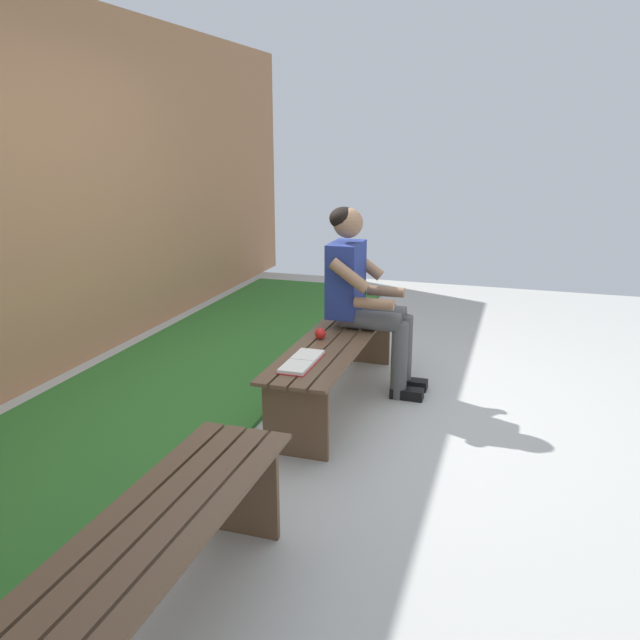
# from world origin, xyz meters

# --- Properties ---
(ground_plane) EXTENTS (10.00, 7.00, 0.04)m
(ground_plane) POSITION_xyz_m (1.20, 1.00, -0.02)
(ground_plane) COLOR #B2B2AD
(grass_strip) EXTENTS (9.00, 1.57, 0.03)m
(grass_strip) POSITION_xyz_m (1.20, -1.15, 0.01)
(grass_strip) COLOR #2D6B28
(grass_strip) RESTS_ON ground
(bench_near) EXTENTS (1.86, 0.42, 0.46)m
(bench_near) POSITION_xyz_m (0.00, -0.00, 0.35)
(bench_near) COLOR brown
(bench_near) RESTS_ON ground
(bench_far) EXTENTS (1.91, 0.42, 0.46)m
(bench_far) POSITION_xyz_m (2.40, 0.00, 0.35)
(bench_far) COLOR brown
(bench_far) RESTS_ON ground
(person_seated) EXTENTS (0.50, 0.69, 1.26)m
(person_seated) POSITION_xyz_m (-0.28, 0.10, 0.70)
(person_seated) COLOR navy
(person_seated) RESTS_ON ground
(apple) EXTENTS (0.07, 0.07, 0.07)m
(apple) POSITION_xyz_m (0.09, -0.08, 0.49)
(apple) COLOR red
(apple) RESTS_ON bench_near
(book_open) EXTENTS (0.41, 0.16, 0.02)m
(book_open) POSITION_xyz_m (0.57, -0.04, 0.47)
(book_open) COLOR white
(book_open) RESTS_ON bench_near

